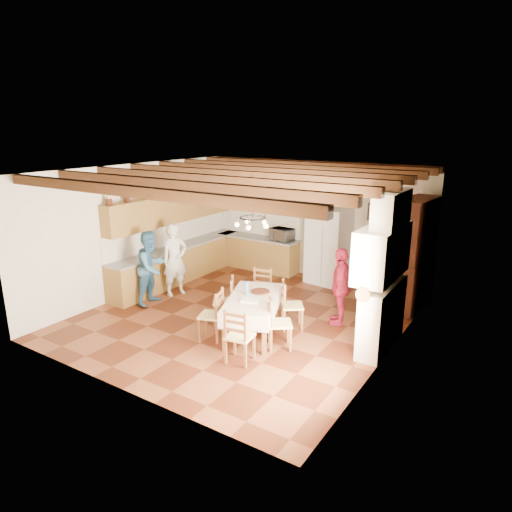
{
  "coord_description": "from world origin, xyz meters",
  "views": [
    {
      "loc": [
        4.96,
        -7.23,
        3.82
      ],
      "look_at": [
        0.1,
        0.3,
        1.25
      ],
      "focal_mm": 32.0,
      "sensor_mm": 36.0,
      "label": 1
    }
  ],
  "objects_px": {
    "chair_right_near": "(280,322)",
    "person_woman_blue": "(152,268)",
    "microwave": "(282,235)",
    "refrigerator": "(329,246)",
    "chair_right_far": "(292,305)",
    "chair_end_near": "(240,335)",
    "person_woman_red": "(340,286)",
    "chair_left_far": "(224,301)",
    "chair_end_far": "(260,292)",
    "person_man": "(175,259)",
    "dining_table": "(253,301)",
    "chair_left_near": "(211,314)",
    "hutch": "(414,255)"
  },
  "relations": [
    {
      "from": "chair_end_far",
      "to": "person_woman_blue",
      "type": "bearing_deg",
      "value": -174.71
    },
    {
      "from": "person_man",
      "to": "person_woman_blue",
      "type": "relative_size",
      "value": 1.03
    },
    {
      "from": "chair_left_near",
      "to": "chair_end_near",
      "type": "bearing_deg",
      "value": 46.64
    },
    {
      "from": "hutch",
      "to": "chair_end_far",
      "type": "bearing_deg",
      "value": -135.32
    },
    {
      "from": "refrigerator",
      "to": "person_woman_red",
      "type": "bearing_deg",
      "value": -53.45
    },
    {
      "from": "chair_left_near",
      "to": "hutch",
      "type": "bearing_deg",
      "value": 123.7
    },
    {
      "from": "chair_left_near",
      "to": "microwave",
      "type": "xyz_separation_m",
      "value": [
        -0.85,
        4.11,
        0.58
      ]
    },
    {
      "from": "chair_end_near",
      "to": "person_woman_red",
      "type": "bearing_deg",
      "value": -117.42
    },
    {
      "from": "chair_right_near",
      "to": "person_woman_blue",
      "type": "height_order",
      "value": "person_woman_blue"
    },
    {
      "from": "hutch",
      "to": "person_woman_blue",
      "type": "height_order",
      "value": "hutch"
    },
    {
      "from": "chair_right_near",
      "to": "microwave",
      "type": "xyz_separation_m",
      "value": [
        -2.1,
        3.73,
        0.58
      ]
    },
    {
      "from": "refrigerator",
      "to": "hutch",
      "type": "relative_size",
      "value": 0.79
    },
    {
      "from": "microwave",
      "to": "person_man",
      "type": "bearing_deg",
      "value": -105.24
    },
    {
      "from": "person_woman_red",
      "to": "microwave",
      "type": "xyz_separation_m",
      "value": [
        -2.57,
        2.18,
        0.28
      ]
    },
    {
      "from": "chair_right_far",
      "to": "chair_left_near",
      "type": "bearing_deg",
      "value": 104.4
    },
    {
      "from": "chair_left_far",
      "to": "person_man",
      "type": "distance_m",
      "value": 2.08
    },
    {
      "from": "chair_left_near",
      "to": "chair_left_far",
      "type": "relative_size",
      "value": 1.0
    },
    {
      "from": "chair_right_far",
      "to": "person_woman_blue",
      "type": "distance_m",
      "value": 3.28
    },
    {
      "from": "refrigerator",
      "to": "person_woman_blue",
      "type": "height_order",
      "value": "refrigerator"
    },
    {
      "from": "person_woman_red",
      "to": "chair_left_near",
      "type": "bearing_deg",
      "value": -58.46
    },
    {
      "from": "chair_left_far",
      "to": "microwave",
      "type": "xyz_separation_m",
      "value": [
        -0.64,
        3.44,
        0.58
      ]
    },
    {
      "from": "chair_right_far",
      "to": "chair_end_near",
      "type": "distance_m",
      "value": 1.66
    },
    {
      "from": "chair_left_far",
      "to": "chair_end_far",
      "type": "xyz_separation_m",
      "value": [
        0.34,
        0.81,
        0.0
      ]
    },
    {
      "from": "chair_end_near",
      "to": "microwave",
      "type": "height_order",
      "value": "microwave"
    },
    {
      "from": "chair_end_near",
      "to": "chair_right_near",
      "type": "bearing_deg",
      "value": -119.84
    },
    {
      "from": "dining_table",
      "to": "chair_right_near",
      "type": "xyz_separation_m",
      "value": [
        0.7,
        -0.19,
        -0.19
      ]
    },
    {
      "from": "refrigerator",
      "to": "chair_right_near",
      "type": "xyz_separation_m",
      "value": [
        0.75,
        -3.71,
        -0.47
      ]
    },
    {
      "from": "dining_table",
      "to": "chair_left_near",
      "type": "distance_m",
      "value": 0.81
    },
    {
      "from": "chair_left_far",
      "to": "dining_table",
      "type": "bearing_deg",
      "value": 49.37
    },
    {
      "from": "chair_left_far",
      "to": "chair_right_near",
      "type": "xyz_separation_m",
      "value": [
        1.46,
        -0.29,
        0.0
      ]
    },
    {
      "from": "chair_left_near",
      "to": "chair_right_far",
      "type": "relative_size",
      "value": 1.0
    },
    {
      "from": "refrigerator",
      "to": "person_woman_red",
      "type": "relative_size",
      "value": 1.22
    },
    {
      "from": "chair_left_near",
      "to": "person_man",
      "type": "xyz_separation_m",
      "value": [
        -2.13,
        1.38,
        0.37
      ]
    },
    {
      "from": "chair_right_far",
      "to": "chair_end_far",
      "type": "bearing_deg",
      "value": 38.46
    },
    {
      "from": "chair_right_near",
      "to": "chair_end_near",
      "type": "distance_m",
      "value": 0.86
    },
    {
      "from": "refrigerator",
      "to": "hutch",
      "type": "height_order",
      "value": "hutch"
    },
    {
      "from": "chair_left_near",
      "to": "chair_right_near",
      "type": "bearing_deg",
      "value": 88.03
    },
    {
      "from": "chair_end_far",
      "to": "dining_table",
      "type": "bearing_deg",
      "value": -79.07
    },
    {
      "from": "dining_table",
      "to": "chair_right_far",
      "type": "xyz_separation_m",
      "value": [
        0.48,
        0.66,
        -0.19
      ]
    },
    {
      "from": "chair_right_far",
      "to": "person_woman_red",
      "type": "xyz_separation_m",
      "value": [
        0.68,
        0.7,
        0.3
      ]
    },
    {
      "from": "chair_end_near",
      "to": "chair_left_far",
      "type": "bearing_deg",
      "value": -52.98
    },
    {
      "from": "chair_end_far",
      "to": "microwave",
      "type": "xyz_separation_m",
      "value": [
        -0.98,
        2.63,
        0.58
      ]
    },
    {
      "from": "dining_table",
      "to": "person_woman_red",
      "type": "bearing_deg",
      "value": 49.46
    },
    {
      "from": "refrigerator",
      "to": "chair_right_far",
      "type": "xyz_separation_m",
      "value": [
        0.54,
        -2.87,
        -0.47
      ]
    },
    {
      "from": "chair_right_near",
      "to": "person_woman_blue",
      "type": "xyz_separation_m",
      "value": [
        -3.43,
        0.32,
        0.34
      ]
    },
    {
      "from": "hutch",
      "to": "chair_right_far",
      "type": "distance_m",
      "value": 2.92
    },
    {
      "from": "person_man",
      "to": "dining_table",
      "type": "bearing_deg",
      "value": -85.87
    },
    {
      "from": "chair_left_near",
      "to": "person_woman_red",
      "type": "distance_m",
      "value": 2.6
    },
    {
      "from": "dining_table",
      "to": "person_woman_red",
      "type": "distance_m",
      "value": 1.8
    },
    {
      "from": "chair_right_near",
      "to": "microwave",
      "type": "height_order",
      "value": "microwave"
    }
  ]
}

